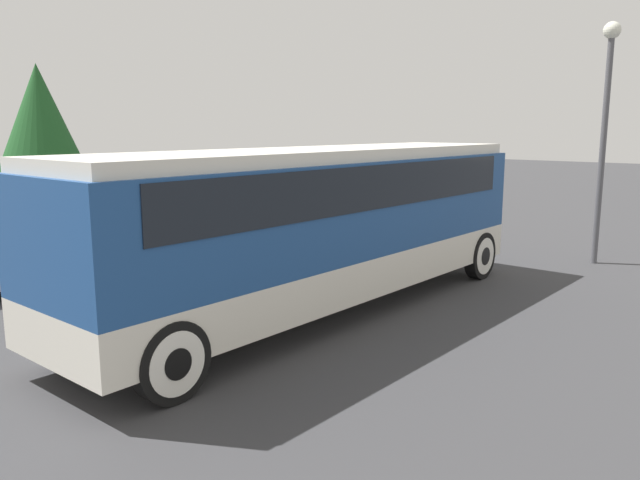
# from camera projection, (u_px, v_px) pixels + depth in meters

# --- Properties ---
(ground_plane) EXTENTS (120.00, 120.00, 0.00)m
(ground_plane) POSITION_uv_depth(u_px,v_px,m) (320.00, 311.00, 12.50)
(ground_plane) COLOR #38383A
(tour_bus) EXTENTS (11.14, 2.67, 3.24)m
(tour_bus) POSITION_uv_depth(u_px,v_px,m) (323.00, 214.00, 12.22)
(tour_bus) COLOR silver
(tour_bus) RESTS_ON ground_plane
(parked_car_near) EXTENTS (4.35, 1.85, 1.33)m
(parked_car_near) POSITION_uv_depth(u_px,v_px,m) (214.00, 214.00, 21.51)
(parked_car_near) COLOR #2D5638
(parked_car_near) RESTS_ON ground_plane
(parked_car_mid) EXTENTS (4.68, 1.85, 1.37)m
(parked_car_mid) POSITION_uv_depth(u_px,v_px,m) (32.00, 257.00, 14.38)
(parked_car_mid) COLOR #BCBCC1
(parked_car_mid) RESTS_ON ground_plane
(lamp_post) EXTENTS (0.44, 0.44, 6.30)m
(lamp_post) POSITION_uv_depth(u_px,v_px,m) (606.00, 110.00, 16.24)
(lamp_post) COLOR #515156
(lamp_post) RESTS_ON ground_plane
(tree_left) EXTENTS (3.58, 3.58, 6.27)m
(tree_left) POSITION_uv_depth(u_px,v_px,m) (40.00, 118.00, 26.27)
(tree_left) COLOR brown
(tree_left) RESTS_ON ground_plane
(tree_center) EXTENTS (2.09, 2.09, 5.43)m
(tree_center) POSITION_uv_depth(u_px,v_px,m) (39.00, 125.00, 28.52)
(tree_center) COLOR brown
(tree_center) RESTS_ON ground_plane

